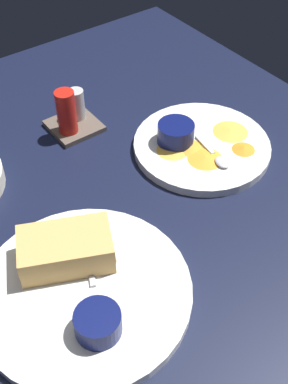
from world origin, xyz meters
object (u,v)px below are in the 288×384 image
plate_sandwich_main (85,292)px  spoon_by_gravy_ramekin (218,158)px  sandwich_half_near (66,249)px  ramekin_dark_sauce (98,322)px  plate_chips_companion (202,146)px  condiment_caddy (71,115)px  spoon_by_dark_ramekin (94,295)px  ramekin_light_gravy (176,133)px

plate_sandwich_main → spoon_by_gravy_ramekin: (32.73, 8.90, 1.16)cm
sandwich_half_near → spoon_by_gravy_ramekin: (32.08, 3.29, -2.04)cm
ramekin_dark_sauce → plate_chips_companion: bearing=30.0°
condiment_caddy → plate_chips_companion: bearing=-50.2°
plate_sandwich_main → condiment_caddy: size_ratio=3.13×
spoon_by_dark_ramekin → ramekin_dark_sauce: bearing=-116.2°
ramekin_light_gravy → ramekin_dark_sauce: bearing=-143.3°
plate_sandwich_main → plate_chips_companion: bearing=22.6°
plate_sandwich_main → ramekin_light_gravy: ramekin_light_gravy is taller
plate_sandwich_main → ramekin_light_gravy: (29.84, 17.11, 2.86)cm
plate_chips_companion → condiment_caddy: condiment_caddy is taller
plate_sandwich_main → spoon_by_dark_ramekin: (0.45, -1.86, 1.16)cm
plate_chips_companion → condiment_caddy: (-15.93, 19.13, 2.61)cm
sandwich_half_near → plate_chips_companion: bearing=14.3°
ramekin_dark_sauce → ramekin_light_gravy: size_ratio=0.92×
plate_sandwich_main → ramekin_dark_sauce: ramekin_dark_sauce is taller
spoon_by_dark_ramekin → sandwich_half_near: bearing=88.5°
plate_sandwich_main → ramekin_dark_sauce: bearing=-105.6°
ramekin_dark_sauce → plate_chips_companion: 40.93cm
ramekin_light_gravy → spoon_by_dark_ramekin: bearing=-147.2°
sandwich_half_near → condiment_caddy: size_ratio=1.58×
plate_sandwich_main → spoon_by_gravy_ramekin: 33.94cm
spoon_by_dark_ramekin → condiment_caddy: bearing=63.8°
spoon_by_dark_ramekin → plate_sandwich_main: bearing=103.7°
plate_sandwich_main → plate_chips_companion: (33.57, 14.00, 0.00)cm
condiment_caddy → ramekin_light_gravy: bearing=-52.7°
spoon_by_dark_ramekin → ramekin_light_gravy: size_ratio=1.43×
plate_chips_companion → spoon_by_gravy_ramekin: size_ratio=2.50×
sandwich_half_near → plate_chips_companion: sandwich_half_near is taller
plate_sandwich_main → sandwich_half_near: (0.65, 5.61, 3.20)cm
plate_chips_companion → spoon_by_gravy_ramekin: (-0.84, -5.10, 1.16)cm
plate_sandwich_main → ramekin_dark_sauce: (-1.80, -6.44, 2.64)cm
spoon_by_gravy_ramekin → plate_sandwich_main: bearing=-164.8°
ramekin_dark_sauce → condiment_caddy: condiment_caddy is taller
sandwich_half_near → plate_sandwich_main: bearing=-96.6°
sandwich_half_near → ramekin_dark_sauce: bearing=-101.5°
ramekin_dark_sauce → spoon_by_dark_ramekin: ramekin_dark_sauce is taller
ramekin_dark_sauce → spoon_by_gravy_ramekin: ramekin_dark_sauce is taller
plate_sandwich_main → ramekin_light_gravy: bearing=29.8°
plate_sandwich_main → condiment_caddy: 37.62cm
spoon_by_dark_ramekin → spoon_by_gravy_ramekin: 34.02cm
ramekin_light_gravy → condiment_caddy: size_ratio=0.70×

